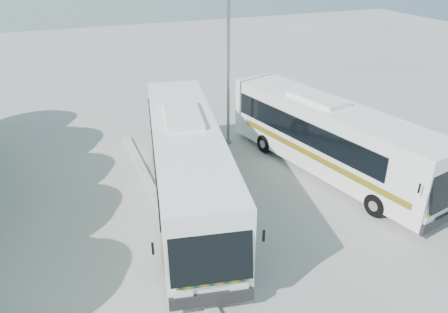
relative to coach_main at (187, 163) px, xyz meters
name	(u,v)px	position (x,y,z in m)	size (l,w,h in m)	color
ground	(223,218)	(1.01, -1.66, -2.07)	(100.00, 100.00, 0.00)	#A6A6A0
kerb_divider	(159,204)	(-1.29, 0.34, -2.00)	(0.40, 16.00, 0.15)	#B2B2AD
coach_main	(187,163)	(0.00, 0.00, 0.00)	(5.34, 13.88, 3.78)	white
coach_adjacent	(330,137)	(7.59, 0.28, -0.11)	(5.16, 13.17, 3.59)	white
lamppost	(228,64)	(4.21, 5.49, 2.66)	(2.07, 0.73, 8.58)	gray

